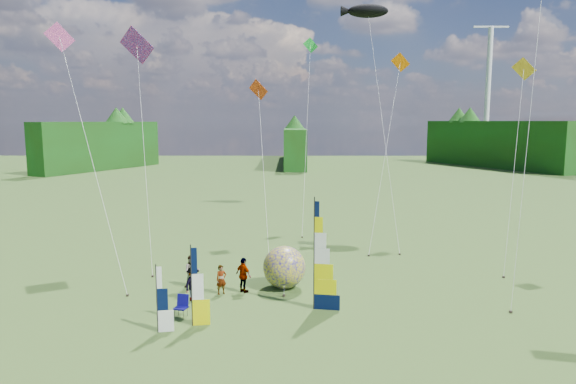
{
  "coord_description": "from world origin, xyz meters",
  "views": [
    {
      "loc": [
        -0.9,
        -19.25,
        8.73
      ],
      "look_at": [
        -1.0,
        4.0,
        5.5
      ],
      "focal_mm": 32.0,
      "sensor_mm": 36.0,
      "label": 1
    }
  ],
  "objects_px": {
    "spectator_b": "(192,271)",
    "spectator_d": "(244,275)",
    "side_banner_left": "(192,287)",
    "bol_inflatable": "(284,267)",
    "spectator_c": "(193,284)",
    "kite_whale": "(382,104)",
    "side_banner_far": "(157,300)",
    "feather_banner_main": "(314,256)",
    "spectator_a": "(221,280)",
    "camp_chair": "(181,306)"
  },
  "relations": [
    {
      "from": "spectator_c",
      "to": "camp_chair",
      "type": "distance_m",
      "value": 2.2
    },
    {
      "from": "spectator_a",
      "to": "spectator_d",
      "type": "height_order",
      "value": "spectator_d"
    },
    {
      "from": "bol_inflatable",
      "to": "camp_chair",
      "type": "bearing_deg",
      "value": -138.14
    },
    {
      "from": "side_banner_left",
      "to": "spectator_c",
      "type": "height_order",
      "value": "side_banner_left"
    },
    {
      "from": "side_banner_far",
      "to": "spectator_c",
      "type": "bearing_deg",
      "value": 69.06
    },
    {
      "from": "bol_inflatable",
      "to": "spectator_c",
      "type": "xyz_separation_m",
      "value": [
        -4.44,
        -1.94,
        -0.27
      ]
    },
    {
      "from": "side_banner_left",
      "to": "camp_chair",
      "type": "relative_size",
      "value": 3.42
    },
    {
      "from": "bol_inflatable",
      "to": "kite_whale",
      "type": "distance_m",
      "value": 17.57
    },
    {
      "from": "side_banner_far",
      "to": "bol_inflatable",
      "type": "relative_size",
      "value": 1.26
    },
    {
      "from": "camp_chair",
      "to": "kite_whale",
      "type": "height_order",
      "value": "kite_whale"
    },
    {
      "from": "feather_banner_main",
      "to": "side_banner_far",
      "type": "bearing_deg",
      "value": -148.51
    },
    {
      "from": "side_banner_left",
      "to": "bol_inflatable",
      "type": "relative_size",
      "value": 1.54
    },
    {
      "from": "side_banner_left",
      "to": "camp_chair",
      "type": "xyz_separation_m",
      "value": [
        -0.7,
        0.96,
        -1.22
      ]
    },
    {
      "from": "bol_inflatable",
      "to": "spectator_d",
      "type": "height_order",
      "value": "bol_inflatable"
    },
    {
      "from": "side_banner_far",
      "to": "camp_chair",
      "type": "bearing_deg",
      "value": 60.2
    },
    {
      "from": "spectator_a",
      "to": "side_banner_left",
      "type": "bearing_deg",
      "value": -128.25
    },
    {
      "from": "spectator_a",
      "to": "kite_whale",
      "type": "distance_m",
      "value": 19.96
    },
    {
      "from": "side_banner_left",
      "to": "spectator_c",
      "type": "relative_size",
      "value": 2.03
    },
    {
      "from": "kite_whale",
      "to": "spectator_d",
      "type": "bearing_deg",
      "value": -109.45
    },
    {
      "from": "feather_banner_main",
      "to": "kite_whale",
      "type": "bearing_deg",
      "value": 79.65
    },
    {
      "from": "spectator_a",
      "to": "camp_chair",
      "type": "bearing_deg",
      "value": -142.57
    },
    {
      "from": "side_banner_left",
      "to": "bol_inflatable",
      "type": "height_order",
      "value": "side_banner_left"
    },
    {
      "from": "spectator_a",
      "to": "bol_inflatable",
      "type": "bearing_deg",
      "value": -11.75
    },
    {
      "from": "bol_inflatable",
      "to": "camp_chair",
      "type": "xyz_separation_m",
      "value": [
        -4.59,
        -4.11,
        -0.62
      ]
    },
    {
      "from": "bol_inflatable",
      "to": "spectator_a",
      "type": "height_order",
      "value": "bol_inflatable"
    },
    {
      "from": "spectator_b",
      "to": "side_banner_left",
      "type": "bearing_deg",
      "value": -88.31
    },
    {
      "from": "spectator_b",
      "to": "bol_inflatable",
      "type": "bearing_deg",
      "value": -10.17
    },
    {
      "from": "spectator_d",
      "to": "camp_chair",
      "type": "bearing_deg",
      "value": 97.22
    },
    {
      "from": "side_banner_far",
      "to": "kite_whale",
      "type": "relative_size",
      "value": 0.14
    },
    {
      "from": "feather_banner_main",
      "to": "spectator_a",
      "type": "xyz_separation_m",
      "value": [
        -4.6,
        2.11,
        -1.81
      ]
    },
    {
      "from": "bol_inflatable",
      "to": "spectator_d",
      "type": "distance_m",
      "value": 2.2
    },
    {
      "from": "spectator_c",
      "to": "spectator_d",
      "type": "height_order",
      "value": "spectator_d"
    },
    {
      "from": "spectator_b",
      "to": "spectator_d",
      "type": "relative_size",
      "value": 0.95
    },
    {
      "from": "side_banner_left",
      "to": "spectator_a",
      "type": "bearing_deg",
      "value": 71.39
    },
    {
      "from": "spectator_c",
      "to": "kite_whale",
      "type": "relative_size",
      "value": 0.09
    },
    {
      "from": "spectator_c",
      "to": "side_banner_far",
      "type": "bearing_deg",
      "value": -164.33
    },
    {
      "from": "side_banner_far",
      "to": "kite_whale",
      "type": "xyz_separation_m",
      "value": [
        12.46,
        19.11,
        8.55
      ]
    },
    {
      "from": "bol_inflatable",
      "to": "spectator_a",
      "type": "distance_m",
      "value": 3.35
    },
    {
      "from": "feather_banner_main",
      "to": "side_banner_far",
      "type": "relative_size",
      "value": 1.81
    },
    {
      "from": "spectator_c",
      "to": "spectator_d",
      "type": "xyz_separation_m",
      "value": [
        2.36,
        1.23,
        0.06
      ]
    },
    {
      "from": "side_banner_far",
      "to": "spectator_a",
      "type": "distance_m",
      "value": 5.26
    },
    {
      "from": "kite_whale",
      "to": "side_banner_far",
      "type": "bearing_deg",
      "value": -108.94
    },
    {
      "from": "spectator_a",
      "to": "spectator_d",
      "type": "distance_m",
      "value": 1.15
    },
    {
      "from": "bol_inflatable",
      "to": "spectator_b",
      "type": "distance_m",
      "value": 4.88
    },
    {
      "from": "spectator_d",
      "to": "kite_whale",
      "type": "bearing_deg",
      "value": -79.9
    },
    {
      "from": "feather_banner_main",
      "to": "kite_whale",
      "type": "height_order",
      "value": "kite_whale"
    },
    {
      "from": "feather_banner_main",
      "to": "bol_inflatable",
      "type": "xyz_separation_m",
      "value": [
        -1.41,
        3.08,
        -1.44
      ]
    },
    {
      "from": "side_banner_far",
      "to": "kite_whale",
      "type": "bearing_deg",
      "value": 47.15
    },
    {
      "from": "feather_banner_main",
      "to": "bol_inflatable",
      "type": "height_order",
      "value": "feather_banner_main"
    },
    {
      "from": "side_banner_far",
      "to": "spectator_d",
      "type": "relative_size",
      "value": 1.55
    }
  ]
}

